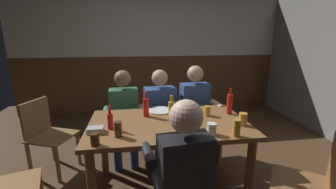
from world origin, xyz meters
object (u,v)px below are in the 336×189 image
chair_empty_near_left (47,134)px  plate_0 (190,108)px  bottle_0 (146,107)px  chair_empty_near_right (313,185)px  person_0 (124,113)px  pint_glass_1 (118,129)px  pint_glass_0 (243,119)px  bottle_1 (172,110)px  bottle_3 (230,104)px  condiment_caddy (96,130)px  plate_1 (160,111)px  person_3 (181,170)px  pint_glass_5 (212,129)px  person_2 (196,107)px  person_1 (161,111)px  pint_glass_4 (207,111)px  dining_table (168,133)px  bottle_2 (110,120)px  pint_glass_3 (95,139)px  pint_glass_2 (237,128)px

chair_empty_near_left → plate_0: (1.69, -0.18, 0.30)m
bottle_0 → chair_empty_near_right: bearing=-37.1°
person_0 → chair_empty_near_right: (1.50, -1.43, -0.18)m
plate_0 → pint_glass_1: 1.01m
chair_empty_near_right → pint_glass_0: bearing=67.1°
bottle_1 → bottle_3: bottle_3 is taller
person_0 → bottle_3: size_ratio=4.11×
plate_0 → person_0: bearing=158.6°
condiment_caddy → plate_1: 0.80m
person_3 → pint_glass_5: size_ratio=11.85×
person_2 → chair_empty_near_right: bearing=106.6°
person_3 → pint_glass_0: person_3 is taller
person_1 → pint_glass_4: 0.73m
pint_glass_0 → pint_glass_5: pint_glass_0 is taller
dining_table → bottle_2: 0.59m
pint_glass_0 → pint_glass_3: (-1.34, -0.21, -0.01)m
dining_table → plate_1: size_ratio=5.81×
plate_0 → plate_1: (-0.36, -0.04, 0.00)m
person_2 → bottle_3: person_2 is taller
bottle_3 → person_0: bearing=155.1°
condiment_caddy → pint_glass_5: 1.03m
bottle_1 → bottle_3: (0.66, 0.11, 0.01)m
plate_1 → bottle_2: 0.67m
pint_glass_1 → pint_glass_3: (-0.17, -0.13, -0.02)m
person_3 → bottle_3: size_ratio=4.24×
bottle_2 → bottle_3: 1.27m
person_2 → person_0: bearing=-4.4°
dining_table → plate_0: size_ratio=6.79×
condiment_caddy → pint_glass_2: (1.21, -0.25, 0.05)m
bottle_2 → bottle_0: bearing=40.1°
person_3 → pint_glass_2: person_3 is taller
chair_empty_near_left → plate_0: chair_empty_near_left is taller
bottle_3 → pint_glass_2: (-0.17, -0.55, -0.04)m
chair_empty_near_right → pint_glass_1: size_ratio=6.55×
plate_0 → pint_glass_1: pint_glass_1 is taller
person_0 → plate_0: size_ratio=5.13×
plate_1 → pint_glass_1: bearing=-125.1°
pint_glass_3 → pint_glass_5: bearing=3.4°
bottle_2 → pint_glass_3: bottle_2 is taller
bottle_0 → condiment_caddy: bearing=-142.9°
person_3 → plate_1: 1.03m
dining_table → plate_1: plate_1 is taller
chair_empty_near_right → plate_0: bearing=68.6°
bottle_3 → pint_glass_4: bearing=-175.1°
bottle_3 → pint_glass_3: bearing=-158.0°
bottle_2 → pint_glass_0: 1.25m
pint_glass_1 → pint_glass_2: bearing=-7.9°
person_0 → chair_empty_near_left: 0.94m
dining_table → chair_empty_near_right: (1.04, -0.74, -0.18)m
dining_table → pint_glass_5: bearing=-45.7°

